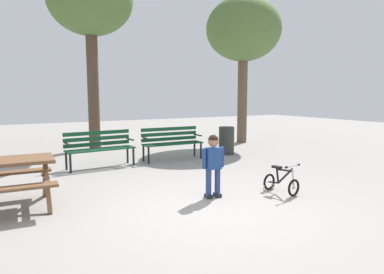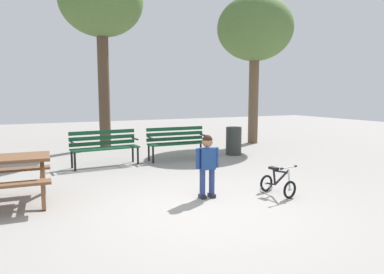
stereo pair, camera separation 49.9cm
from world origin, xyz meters
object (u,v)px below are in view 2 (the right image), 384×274
(park_bench_left, at_px, (177,140))
(trash_bin, at_px, (234,141))
(child_standing, at_px, (207,161))
(kids_bicycle, at_px, (278,183))
(park_bench_far_left, at_px, (104,145))

(park_bench_left, relative_size, trash_bin, 2.03)
(child_standing, bearing_deg, park_bench_left, 75.17)
(kids_bicycle, bearing_deg, park_bench_left, 94.08)
(park_bench_left, distance_m, child_standing, 3.53)
(child_standing, height_order, kids_bicycle, child_standing)
(park_bench_left, bearing_deg, child_standing, -104.83)
(park_bench_left, bearing_deg, park_bench_far_left, -179.39)
(park_bench_far_left, bearing_deg, trash_bin, -0.26)
(park_bench_far_left, relative_size, park_bench_left, 1.01)
(trash_bin, bearing_deg, kids_bicycle, -111.48)
(park_bench_far_left, height_order, child_standing, child_standing)
(park_bench_far_left, bearing_deg, child_standing, -73.46)
(park_bench_left, distance_m, trash_bin, 1.75)
(trash_bin, bearing_deg, park_bench_far_left, 179.74)
(park_bench_far_left, height_order, kids_bicycle, park_bench_far_left)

